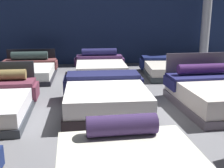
{
  "coord_description": "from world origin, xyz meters",
  "views": [
    {
      "loc": [
        -0.42,
        -5.06,
        1.94
      ],
      "look_at": [
        0.07,
        -0.01,
        0.6
      ],
      "focal_mm": 44.81,
      "sensor_mm": 36.0,
      "label": 1
    }
  ],
  "objects_px": {
    "bed_4": "(105,97)",
    "bed_8": "(170,68)",
    "bed_6": "(27,70)",
    "bed_7": "(100,68)",
    "support_pillar": "(207,16)",
    "bed_5": "(216,94)"
  },
  "relations": [
    {
      "from": "bed_7",
      "to": "bed_8",
      "type": "bearing_deg",
      "value": -0.28
    },
    {
      "from": "bed_8",
      "to": "support_pillar",
      "type": "height_order",
      "value": "support_pillar"
    },
    {
      "from": "bed_6",
      "to": "bed_8",
      "type": "height_order",
      "value": "bed_6"
    },
    {
      "from": "bed_5",
      "to": "bed_8",
      "type": "xyz_separation_m",
      "value": [
        -0.06,
        2.95,
        -0.07
      ]
    },
    {
      "from": "bed_7",
      "to": "support_pillar",
      "type": "distance_m",
      "value": 4.34
    },
    {
      "from": "bed_6",
      "to": "bed_7",
      "type": "distance_m",
      "value": 2.2
    },
    {
      "from": "bed_5",
      "to": "support_pillar",
      "type": "xyz_separation_m",
      "value": [
        1.61,
        4.41,
        1.47
      ]
    },
    {
      "from": "bed_5",
      "to": "bed_8",
      "type": "height_order",
      "value": "bed_5"
    },
    {
      "from": "bed_4",
      "to": "bed_8",
      "type": "height_order",
      "value": "bed_4"
    },
    {
      "from": "bed_5",
      "to": "bed_7",
      "type": "xyz_separation_m",
      "value": [
        -2.2,
        2.96,
        -0.02
      ]
    },
    {
      "from": "bed_7",
      "to": "support_pillar",
      "type": "bearing_deg",
      "value": 20.87
    },
    {
      "from": "bed_7",
      "to": "support_pillar",
      "type": "xyz_separation_m",
      "value": [
        3.81,
        1.45,
        1.5
      ]
    },
    {
      "from": "bed_8",
      "to": "support_pillar",
      "type": "xyz_separation_m",
      "value": [
        1.67,
        1.46,
        1.54
      ]
    },
    {
      "from": "bed_4",
      "to": "bed_5",
      "type": "xyz_separation_m",
      "value": [
        2.27,
        -0.05,
        0.01
      ]
    },
    {
      "from": "bed_4",
      "to": "support_pillar",
      "type": "xyz_separation_m",
      "value": [
        3.88,
        4.36,
        1.48
      ]
    },
    {
      "from": "bed_4",
      "to": "bed_6",
      "type": "xyz_separation_m",
      "value": [
        -2.12,
        3.02,
        -0.06
      ]
    },
    {
      "from": "bed_4",
      "to": "bed_7",
      "type": "relative_size",
      "value": 1.12
    },
    {
      "from": "support_pillar",
      "to": "bed_8",
      "type": "bearing_deg",
      "value": -138.81
    },
    {
      "from": "bed_4",
      "to": "bed_6",
      "type": "relative_size",
      "value": 1.01
    },
    {
      "from": "bed_4",
      "to": "bed_6",
      "type": "height_order",
      "value": "bed_6"
    },
    {
      "from": "bed_4",
      "to": "bed_8",
      "type": "distance_m",
      "value": 3.64
    },
    {
      "from": "bed_6",
      "to": "bed_7",
      "type": "height_order",
      "value": "bed_7"
    }
  ]
}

